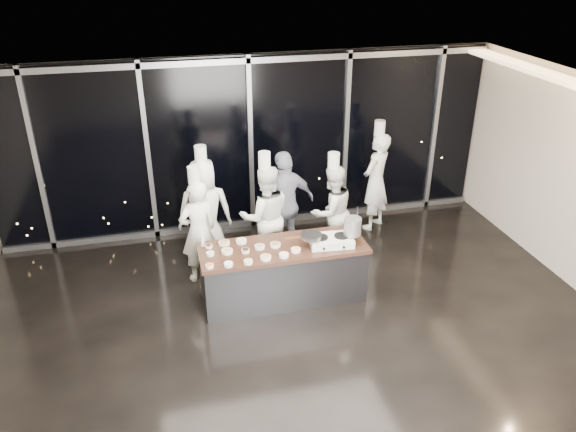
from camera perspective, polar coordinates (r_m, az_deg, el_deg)
name	(u,v)px	position (r m, az deg, el deg)	size (l,w,h in m)	color
ground	(298,333)	(8.00, 1.04, -11.83)	(9.00, 9.00, 0.00)	black
room_shell	(314,184)	(6.88, 2.61, 3.22)	(9.02, 7.02, 3.21)	#BFB3A3
window_wall	(250,145)	(10.19, -3.85, 7.21)	(8.90, 0.11, 3.20)	black
demo_counter	(283,272)	(8.45, -0.50, -5.73)	(2.46, 0.86, 0.90)	#3D3C42
stove	(331,240)	(8.26, 4.39, -2.49)	(0.67, 0.45, 0.14)	silver
frying_pan	(311,236)	(8.15, 2.30, -2.03)	(0.57, 0.35, 0.05)	slate
stock_pot	(353,226)	(8.25, 6.58, -1.04)	(0.26, 0.26, 0.26)	#A7A7A9
prep_bowls	(247,251)	(8.07, -4.16, -3.56)	(1.38, 0.75, 0.05)	white
squeeze_bottle	(202,240)	(8.27, -8.70, -2.43)	(0.06, 0.06, 0.21)	silver
chef_far_left	(198,230)	(8.84, -9.08, -1.43)	(0.72, 0.60, 1.92)	white
chef_left	(205,211)	(9.30, -8.45, 0.47)	(0.90, 0.60, 2.05)	white
chef_center	(266,216)	(9.12, -2.30, -0.02)	(0.86, 0.68, 1.99)	white
guest	(285,205)	(9.39, -0.31, 1.17)	(1.18, 0.76, 1.87)	#131834
chef_right	(332,211)	(9.45, 4.46, 0.50)	(0.94, 0.83, 1.86)	white
chef_side	(376,181)	(10.44, 8.90, 3.57)	(0.80, 0.77, 2.08)	white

